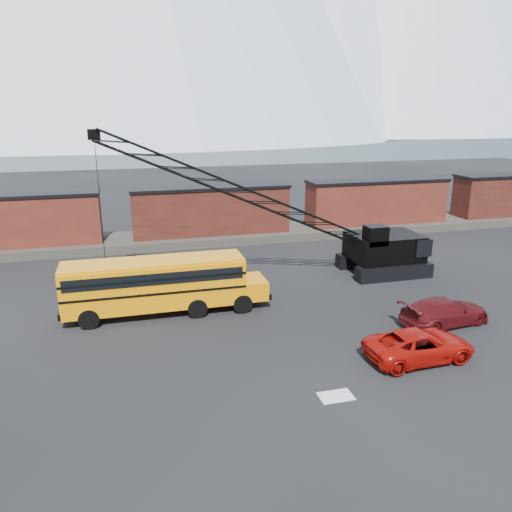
{
  "coord_description": "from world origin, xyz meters",
  "views": [
    {
      "loc": [
        -7.28,
        -20.43,
        11.32
      ],
      "look_at": [
        -0.06,
        6.55,
        3.0
      ],
      "focal_mm": 35.0,
      "sensor_mm": 36.0,
      "label": 1
    }
  ],
  "objects_px": {
    "maroon_suv": "(445,312)",
    "crawler_crane": "(276,206)",
    "school_bus": "(161,284)",
    "red_pickup": "(419,345)"
  },
  "relations": [
    {
      "from": "school_bus",
      "to": "red_pickup",
      "type": "distance_m",
      "value": 14.14
    },
    {
      "from": "maroon_suv",
      "to": "school_bus",
      "type": "bearing_deg",
      "value": 62.45
    },
    {
      "from": "maroon_suv",
      "to": "crawler_crane",
      "type": "distance_m",
      "value": 12.24
    },
    {
      "from": "crawler_crane",
      "to": "maroon_suv",
      "type": "bearing_deg",
      "value": -53.58
    },
    {
      "from": "red_pickup",
      "to": "maroon_suv",
      "type": "height_order",
      "value": "maroon_suv"
    },
    {
      "from": "maroon_suv",
      "to": "crawler_crane",
      "type": "xyz_separation_m",
      "value": [
        -6.78,
        9.19,
        4.39
      ]
    },
    {
      "from": "red_pickup",
      "to": "maroon_suv",
      "type": "xyz_separation_m",
      "value": [
        3.55,
        3.14,
        0.02
      ]
    },
    {
      "from": "maroon_suv",
      "to": "red_pickup",
      "type": "bearing_deg",
      "value": 124.58
    },
    {
      "from": "school_bus",
      "to": "maroon_suv",
      "type": "relative_size",
      "value": 2.29
    },
    {
      "from": "red_pickup",
      "to": "maroon_suv",
      "type": "bearing_deg",
      "value": -51.01
    }
  ]
}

